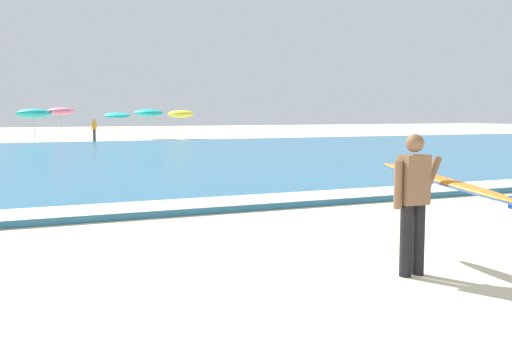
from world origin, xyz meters
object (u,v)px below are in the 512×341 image
object	(u,v)px
surfer_with_board	(429,191)
beach_umbrella_7	(149,113)
beach_umbrella_5	(61,111)
beach_umbrella_8	(181,114)
beach_umbrella_6	(117,115)
beachgoer_near_row_mid	(94,129)
beach_umbrella_4	(34,113)

from	to	relation	value
surfer_with_board	beach_umbrella_7	distance (m)	38.51
beach_umbrella_5	beach_umbrella_8	bearing A→B (deg)	5.84
beach_umbrella_6	beach_umbrella_7	distance (m)	3.33
beachgoer_near_row_mid	beach_umbrella_4	bearing A→B (deg)	165.01
surfer_with_board	beach_umbrella_5	bearing A→B (deg)	92.00
beach_umbrella_4	beach_umbrella_5	world-z (taller)	beach_umbrella_5
surfer_with_board	beach_umbrella_8	bearing A→B (deg)	78.72
beachgoer_near_row_mid	beach_umbrella_5	bearing A→B (deg)	145.61
beach_umbrella_5	beach_umbrella_8	xyz separation A→B (m)	(8.84, 0.90, -0.20)
beach_umbrella_6	beachgoer_near_row_mid	xyz separation A→B (m)	(-1.68, -0.65, -0.95)
beach_umbrella_4	beach_umbrella_6	world-z (taller)	beach_umbrella_4
surfer_with_board	beach_umbrella_4	xyz separation A→B (m)	(-3.10, 36.60, 0.90)
surfer_with_board	beach_umbrella_7	xyz separation A→B (m)	(5.12, 38.16, 0.94)
beach_umbrella_7	beach_umbrella_8	distance (m)	2.46
beach_umbrella_8	surfer_with_board	bearing A→B (deg)	-101.28
surfer_with_board	beachgoer_near_row_mid	distance (m)	35.58
surfer_with_board	beach_umbrella_8	distance (m)	38.61
beach_umbrella_5	beachgoer_near_row_mid	distance (m)	2.75
beach_umbrella_7	beachgoer_near_row_mid	size ratio (longest dim) A/B	1.44
beach_umbrella_5	beach_umbrella_8	world-z (taller)	beach_umbrella_5
beach_umbrella_5	beach_umbrella_7	size ratio (longest dim) A/B	1.05
beachgoer_near_row_mid	surfer_with_board	bearing A→B (deg)	-91.17
surfer_with_board	beach_umbrella_6	size ratio (longest dim) A/B	1.31
beach_umbrella_7	beach_umbrella_8	bearing A→B (deg)	-7.10
beach_umbrella_6	beachgoer_near_row_mid	world-z (taller)	beach_umbrella_6
beach_umbrella_8	beach_umbrella_6	bearing A→B (deg)	-162.39
surfer_with_board	beach_umbrella_6	xyz separation A→B (m)	(2.41, 36.22, 0.76)
beach_umbrella_6	beach_umbrella_8	xyz separation A→B (m)	(5.14, 1.63, 0.10)
surfer_with_board	beach_umbrella_5	xyz separation A→B (m)	(-1.29, 36.95, 1.06)
beach_umbrella_4	beach_umbrella_8	xyz separation A→B (m)	(10.65, 1.26, -0.04)
beach_umbrella_7	beachgoer_near_row_mid	xyz separation A→B (m)	(-4.39, -2.59, -1.13)
beach_umbrella_6	beach_umbrella_8	bearing A→B (deg)	17.61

